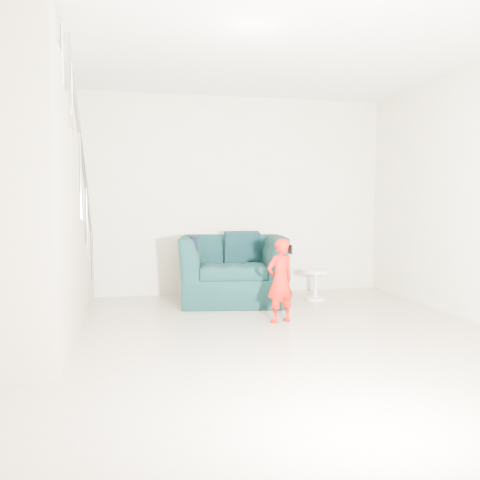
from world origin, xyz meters
The scene contains 11 objects.
floor centered at (0.00, 0.00, 0.00)m, with size 5.50×5.50×0.00m, color gray.
ceiling centered at (0.00, 0.00, 2.70)m, with size 5.50×5.50×0.00m, color silver.
back_wall centered at (0.00, 2.75, 1.35)m, with size 5.00×5.00×0.00m, color #C0B79C.
front_wall centered at (0.00, -2.75, 1.35)m, with size 5.00×5.00×0.00m, color #C0B79C.
armchair centered at (0.24, 2.09, 0.42)m, with size 1.29×1.13×0.84m, color black.
toddler centered at (0.52, 0.90, 0.44)m, with size 0.32×0.21×0.88m, color #950704.
side_table centered at (1.32, 2.01, 0.26)m, with size 0.39×0.39×0.39m.
staircase centered at (-2.00, 0.55, 0.95)m, with size 1.02×3.03×3.62m.
cushion centered at (0.40, 2.33, 0.66)m, with size 0.45×0.13×0.43m, color black.
throw centered at (-0.28, 1.98, 0.53)m, with size 0.06×0.56×0.63m, color black.
phone centered at (0.62, 0.89, 0.77)m, with size 0.02×0.05×0.10m, color black.
Camera 1 is at (-0.97, -4.15, 1.25)m, focal length 38.00 mm.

